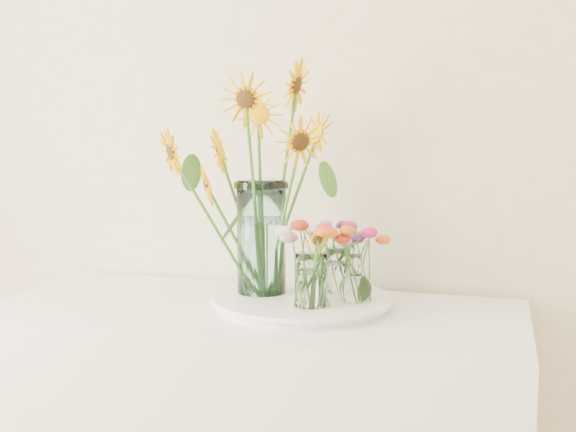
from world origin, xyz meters
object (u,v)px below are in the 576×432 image
at_px(tray, 302,303).
at_px(small_vase_a, 311,281).
at_px(mason_jar, 261,238).
at_px(small_vase_c, 337,271).
at_px(small_vase_b, 356,278).

bearing_deg(tray, small_vase_a, -63.22).
height_order(mason_jar, small_vase_c, mason_jar).
xyz_separation_m(tray, small_vase_c, (0.08, 0.08, 0.07)).
height_order(small_vase_b, small_vase_c, small_vase_b).
xyz_separation_m(mason_jar, small_vase_b, (0.26, -0.02, -0.09)).
bearing_deg(tray, small_vase_b, -3.10).
bearing_deg(small_vase_a, tray, 116.78).
relative_size(small_vase_a, small_vase_c, 1.11).
bearing_deg(tray, small_vase_c, 47.38).
distance_m(small_vase_b, small_vase_c, 0.11).
relative_size(mason_jar, small_vase_a, 2.24).
distance_m(tray, small_vase_c, 0.14).
relative_size(tray, mason_jar, 1.46).
xyz_separation_m(mason_jar, small_vase_a, (0.17, -0.11, -0.09)).
height_order(mason_jar, small_vase_a, mason_jar).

